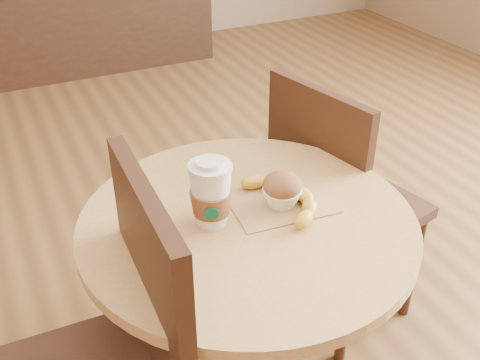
{
  "coord_description": "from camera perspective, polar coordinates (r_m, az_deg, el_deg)",
  "views": [
    {
      "loc": [
        -0.53,
        -0.96,
        1.51
      ],
      "look_at": [
        -0.06,
        0.01,
        0.83
      ],
      "focal_mm": 42.0,
      "sensor_mm": 36.0,
      "label": 1
    }
  ],
  "objects": [
    {
      "name": "cafe_table",
      "position": [
        1.41,
        0.72,
        -10.15
      ],
      "size": [
        0.78,
        0.78,
        0.75
      ],
      "color": "black",
      "rests_on": "ground"
    },
    {
      "name": "banana",
      "position": [
        1.33,
        4.78,
        -1.75
      ],
      "size": [
        0.17,
        0.26,
        0.03
      ],
      "primitive_type": null,
      "rotation": [
        0.0,
        0.0,
        0.08
      ],
      "color": "gold",
      "rests_on": "kraft_bag"
    },
    {
      "name": "muffin",
      "position": [
        1.31,
        4.3,
        -0.99
      ],
      "size": [
        0.09,
        0.09,
        0.08
      ],
      "color": "white",
      "rests_on": "kraft_bag"
    },
    {
      "name": "kraft_bag",
      "position": [
        1.34,
        4.12,
        -2.23
      ],
      "size": [
        0.26,
        0.2,
        0.0
      ],
      "primitive_type": "cube",
      "rotation": [
        0.0,
        0.0,
        -0.09
      ],
      "color": "#AC8353",
      "rests_on": "cafe_table"
    },
    {
      "name": "chair_right",
      "position": [
        1.81,
        9.84,
        -2.12
      ],
      "size": [
        0.48,
        0.48,
        0.92
      ],
      "rotation": [
        0.0,
        0.0,
        1.79
      ],
      "color": "#381F13",
      "rests_on": "ground"
    },
    {
      "name": "coffee_cup",
      "position": [
        1.24,
        -2.98,
        -1.58
      ],
      "size": [
        0.1,
        0.1,
        0.16
      ],
      "rotation": [
        0.0,
        0.0,
        -0.39
      ],
      "color": "white",
      "rests_on": "cafe_table"
    }
  ]
}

